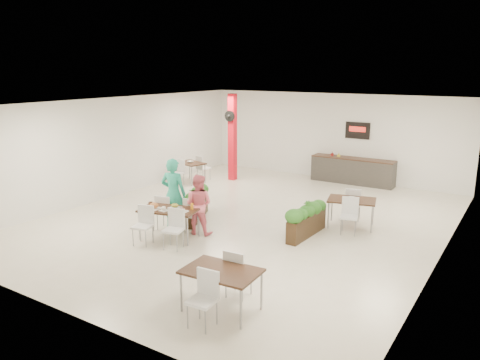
# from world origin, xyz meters

# --- Properties ---
(ground) EXTENTS (12.00, 12.00, 0.00)m
(ground) POSITION_xyz_m (0.00, 0.00, 0.00)
(ground) COLOR beige
(ground) RESTS_ON ground
(room_shell) EXTENTS (10.10, 12.10, 3.22)m
(room_shell) POSITION_xyz_m (0.00, 0.00, 2.01)
(room_shell) COLOR white
(room_shell) RESTS_ON ground
(red_column) EXTENTS (0.40, 0.41, 3.20)m
(red_column) POSITION_xyz_m (-3.00, 3.79, 1.64)
(red_column) COLOR red
(red_column) RESTS_ON ground
(service_counter) EXTENTS (3.00, 0.64, 2.20)m
(service_counter) POSITION_xyz_m (1.00, 5.65, 0.49)
(service_counter) COLOR #312E2C
(service_counter) RESTS_ON ground
(main_table) EXTENTS (1.58, 1.87, 0.92)m
(main_table) POSITION_xyz_m (-0.88, -2.26, 0.64)
(main_table) COLOR black
(main_table) RESTS_ON ground
(diner_man) EXTENTS (0.77, 0.60, 1.86)m
(diner_man) POSITION_xyz_m (-1.27, -1.61, 0.93)
(diner_man) COLOR #28AF8F
(diner_man) RESTS_ON ground
(diner_woman) EXTENTS (0.87, 0.75, 1.54)m
(diner_woman) POSITION_xyz_m (-0.47, -1.61, 0.77)
(diner_woman) COLOR #F86E81
(diner_woman) RESTS_ON ground
(planter_left) EXTENTS (0.93, 1.67, 0.92)m
(planter_left) POSITION_xyz_m (-1.22, -0.75, 0.49)
(planter_left) COLOR black
(planter_left) RESTS_ON ground
(planter_right) EXTENTS (0.45, 1.75, 0.91)m
(planter_right) POSITION_xyz_m (1.90, -0.29, 0.48)
(planter_right) COLOR black
(planter_right) RESTS_ON ground
(side_table_a) EXTENTS (1.22, 1.67, 0.92)m
(side_table_a) POSITION_xyz_m (-4.04, 2.59, 0.62)
(side_table_a) COLOR black
(side_table_a) RESTS_ON ground
(side_table_b) EXTENTS (1.38, 1.67, 0.92)m
(side_table_b) POSITION_xyz_m (2.60, 0.98, 0.63)
(side_table_b) COLOR black
(side_table_b) RESTS_ON ground
(side_table_c) EXTENTS (1.34, 1.64, 0.92)m
(side_table_c) POSITION_xyz_m (2.23, -4.49, 0.63)
(side_table_c) COLOR black
(side_table_c) RESTS_ON ground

